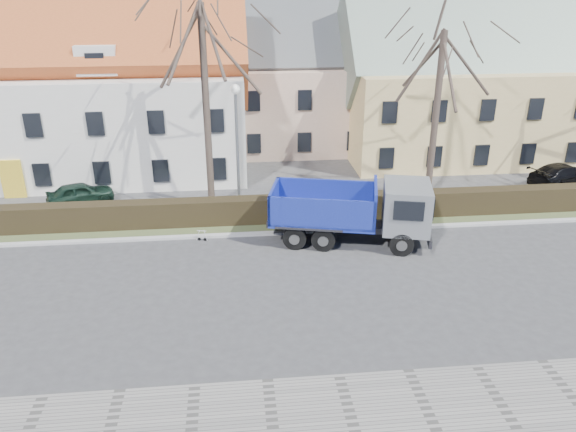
{
  "coord_description": "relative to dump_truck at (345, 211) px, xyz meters",
  "views": [
    {
      "loc": [
        -0.81,
        -19.86,
        11.54
      ],
      "look_at": [
        1.57,
        3.05,
        1.6
      ],
      "focal_mm": 35.0,
      "sensor_mm": 36.0,
      "label": 1
    }
  ],
  "objects": [
    {
      "name": "cart_frame",
      "position": [
        -6.8,
        0.73,
        -1.23
      ],
      "size": [
        0.71,
        0.51,
        0.59
      ],
      "primitive_type": null,
      "rotation": [
        0.0,
        0.0,
        -0.24
      ],
      "color": "silver",
      "rests_on": "ground"
    },
    {
      "name": "dump_truck",
      "position": [
        0.0,
        0.0,
        0.0
      ],
      "size": [
        8.05,
        4.53,
        3.04
      ],
      "primitive_type": null,
      "rotation": [
        0.0,
        0.0,
        -0.24
      ],
      "color": "navy",
      "rests_on": "ground"
    },
    {
      "name": "building_pink",
      "position": [
        -0.25,
        16.44,
        2.48
      ],
      "size": [
        10.8,
        8.8,
        8.0
      ],
      "primitive_type": null,
      "color": "#C7A38D",
      "rests_on": "ground"
    },
    {
      "name": "building_yellow",
      "position": [
        11.75,
        13.44,
        2.73
      ],
      "size": [
        18.8,
        10.8,
        8.5
      ],
      "primitive_type": null,
      "color": "#D7BA76",
      "rests_on": "ground"
    },
    {
      "name": "tree_2",
      "position": [
        5.75,
        4.94,
        3.98
      ],
      "size": [
        8.0,
        8.0,
        11.0
      ],
      "primitive_type": null,
      "color": "#3D322A",
      "rests_on": "ground"
    },
    {
      "name": "streetlight",
      "position": [
        -4.78,
        3.44,
        1.91
      ],
      "size": [
        0.54,
        0.54,
        6.86
      ],
      "primitive_type": null,
      "color": "gray",
      "rests_on": "ground"
    },
    {
      "name": "curb_far",
      "position": [
        -4.25,
        1.04,
        -1.46
      ],
      "size": [
        80.0,
        0.3,
        0.12
      ],
      "primitive_type": "cube",
      "color": "#A9A9A8",
      "rests_on": "ground"
    },
    {
      "name": "parked_car_a",
      "position": [
        -13.36,
        6.1,
        -0.92
      ],
      "size": [
        3.77,
        2.64,
        1.19
      ],
      "primitive_type": "imported",
      "rotation": [
        0.0,
        0.0,
        1.96
      ],
      "color": "black",
      "rests_on": "ground"
    },
    {
      "name": "parked_car_b",
      "position": [
        14.34,
        6.15,
        -0.87
      ],
      "size": [
        4.86,
        3.34,
        1.31
      ],
      "primitive_type": "imported",
      "rotation": [
        0.0,
        0.0,
        1.94
      ],
      "color": "black",
      "rests_on": "ground"
    },
    {
      "name": "grass_strip",
      "position": [
        -4.25,
        2.64,
        -1.47
      ],
      "size": [
        80.0,
        3.0,
        0.1
      ],
      "primitive_type": "cube",
      "color": "#434F2C",
      "rests_on": "ground"
    },
    {
      "name": "tree_1",
      "position": [
        -6.25,
        4.94,
        4.8
      ],
      "size": [
        9.2,
        9.2,
        12.65
      ],
      "primitive_type": null,
      "color": "#3D322A",
      "rests_on": "ground"
    },
    {
      "name": "hedge",
      "position": [
        -4.25,
        2.44,
        -0.87
      ],
      "size": [
        60.0,
        0.9,
        1.3
      ],
      "primitive_type": "cube",
      "color": "black",
      "rests_on": "ground"
    },
    {
      "name": "building_white",
      "position": [
        -17.25,
        12.44,
        3.23
      ],
      "size": [
        26.8,
        10.8,
        9.5
      ],
      "primitive_type": null,
      "color": "silver",
      "rests_on": "ground"
    },
    {
      "name": "ground",
      "position": [
        -4.25,
        -3.56,
        -1.52
      ],
      "size": [
        120.0,
        120.0,
        0.0
      ],
      "primitive_type": "plane",
      "color": "#39393C"
    }
  ]
}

